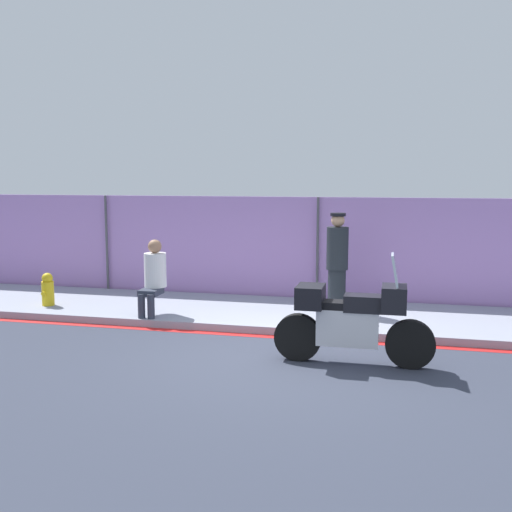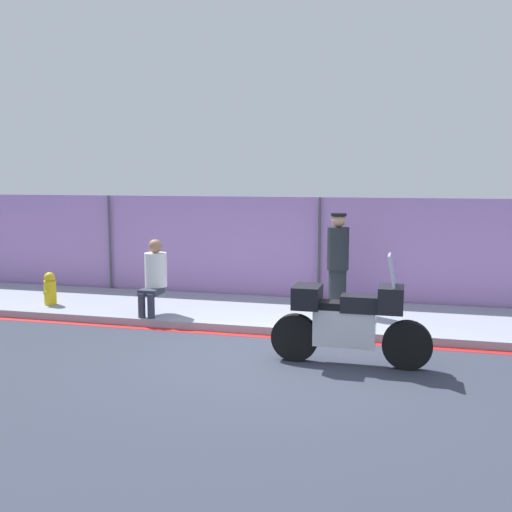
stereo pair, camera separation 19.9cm
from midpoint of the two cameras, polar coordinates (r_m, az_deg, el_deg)
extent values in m
plane|color=#333847|center=(8.46, 2.96, -9.65)|extent=(120.00, 120.00, 0.00)
cube|color=#8E93A3|center=(10.67, 5.51, -5.68)|extent=(33.30, 2.45, 0.13)
cube|color=red|center=(9.43, 4.23, -7.82)|extent=(33.30, 0.18, 0.01)
cube|color=#AD7FC6|center=(11.78, 6.58, 0.46)|extent=(31.63, 0.08, 2.11)
cylinder|color=#4C4C51|center=(13.08, -13.32, 1.01)|extent=(0.05, 0.05, 2.11)
cylinder|color=#4C4C51|center=(11.68, 6.51, 0.41)|extent=(0.05, 0.05, 2.11)
cylinder|color=black|center=(8.15, 14.89, -8.20)|extent=(0.65, 0.14, 0.65)
cylinder|color=black|center=(8.27, 4.42, -7.74)|extent=(0.65, 0.14, 0.65)
cube|color=silver|center=(8.14, 9.12, -6.74)|extent=(0.82, 0.28, 0.49)
cube|color=black|center=(8.05, 10.65, -4.49)|extent=(0.52, 0.31, 0.22)
cube|color=black|center=(8.08, 8.53, -4.68)|extent=(0.60, 0.28, 0.10)
cube|color=black|center=(8.01, 13.43, -4.03)|extent=(0.32, 0.48, 0.34)
cube|color=silver|center=(7.95, 13.52, -1.34)|extent=(0.10, 0.42, 0.42)
cube|color=black|center=(8.11, 5.61, -3.86)|extent=(0.36, 0.50, 0.30)
cylinder|color=#1E2328|center=(10.72, 8.27, -3.26)|extent=(0.31, 0.31, 0.75)
cylinder|color=#1E2328|center=(10.61, 8.35, 0.71)|extent=(0.38, 0.38, 0.75)
sphere|color=tan|center=(10.56, 8.40, 3.37)|extent=(0.24, 0.24, 0.24)
cylinder|color=black|center=(10.56, 8.41, 3.92)|extent=(0.27, 0.27, 0.05)
cylinder|color=#2D3342|center=(10.33, -10.29, -4.67)|extent=(0.12, 0.12, 0.42)
cylinder|color=#2D3342|center=(10.26, -9.42, -4.73)|extent=(0.12, 0.12, 0.42)
cube|color=#2D3342|center=(10.44, -9.41, -3.35)|extent=(0.33, 0.42, 0.10)
cylinder|color=white|center=(10.57, -8.99, -1.30)|extent=(0.38, 0.38, 0.59)
sphere|color=#A37556|center=(10.51, -9.04, 0.94)|extent=(0.24, 0.24, 0.24)
cylinder|color=gold|center=(11.81, -18.55, -3.33)|extent=(0.22, 0.22, 0.45)
sphere|color=gold|center=(11.76, -18.61, -1.96)|extent=(0.20, 0.20, 0.20)
cylinder|color=gold|center=(11.70, -18.88, -3.32)|extent=(0.08, 0.09, 0.08)
camera|label=1|loc=(0.10, -89.44, 0.07)|focal=42.00mm
camera|label=2|loc=(0.10, 90.56, -0.07)|focal=42.00mm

